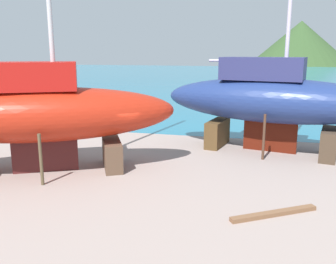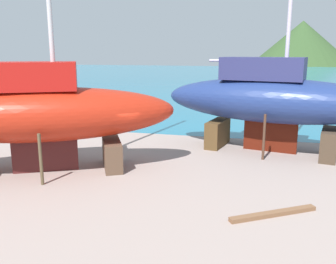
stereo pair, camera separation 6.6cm
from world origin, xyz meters
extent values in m
plane|color=gray|center=(0.00, -4.06, 0.00)|extent=(43.01, 43.01, 0.00)
cube|color=teal|center=(0.00, 60.50, 0.00)|extent=(172.03, 108.15, 0.01)
cone|color=#324D27|center=(22.54, 160.41, 0.00)|extent=(84.38, 84.38, 36.38)
cube|color=#463527|center=(9.06, 3.50, 0.68)|extent=(1.13, 2.35, 1.36)
cube|color=brown|center=(3.78, 4.56, 0.68)|extent=(1.13, 2.35, 1.36)
cylinder|color=#502E2D|center=(6.73, 5.55, 1.06)|extent=(0.12, 0.12, 2.11)
cylinder|color=#4B3123|center=(6.11, 2.51, 1.06)|extent=(0.12, 0.12, 2.11)
ellipsoid|color=navy|center=(6.42, 4.03, 2.55)|extent=(11.11, 4.88, 2.16)
cube|color=#51160A|center=(6.42, 4.03, 0.71)|extent=(2.55, 0.59, 1.51)
cube|color=navy|center=(5.89, 4.13, 4.06)|extent=(4.13, 2.42, 1.08)
cylinder|color=silver|center=(5.10, 4.29, 4.42)|extent=(3.72, 0.87, 0.13)
cube|color=brown|center=(-0.17, -0.23, 0.59)|extent=(1.66, 2.34, 1.19)
cylinder|color=brown|center=(-3.29, -0.09, 0.98)|extent=(0.12, 0.12, 1.95)
cylinder|color=brown|center=(-1.86, -2.86, 0.98)|extent=(0.12, 0.12, 1.95)
ellipsoid|color=#B02512|center=(-2.58, -1.47, 2.39)|extent=(10.94, 7.50, 2.19)
cube|color=#4A1C1B|center=(-2.58, -1.47, 0.53)|extent=(2.35, 1.27, 1.53)
cube|color=#B21712|center=(-3.06, -1.72, 3.92)|extent=(4.25, 3.30, 1.09)
cylinder|color=silver|center=(-3.78, -2.10, 4.28)|extent=(3.43, 1.86, 0.13)
cube|color=brown|center=(6.42, -3.46, 0.07)|extent=(2.59, 1.79, 0.13)
camera|label=1|loc=(5.78, -14.12, 4.85)|focal=38.79mm
camera|label=2|loc=(5.84, -14.10, 4.85)|focal=38.79mm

